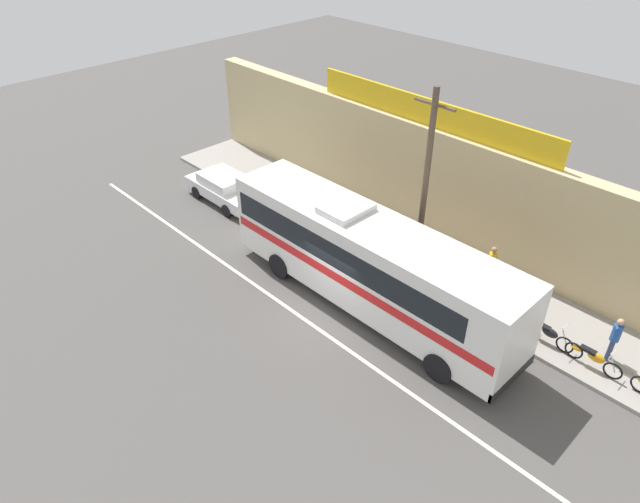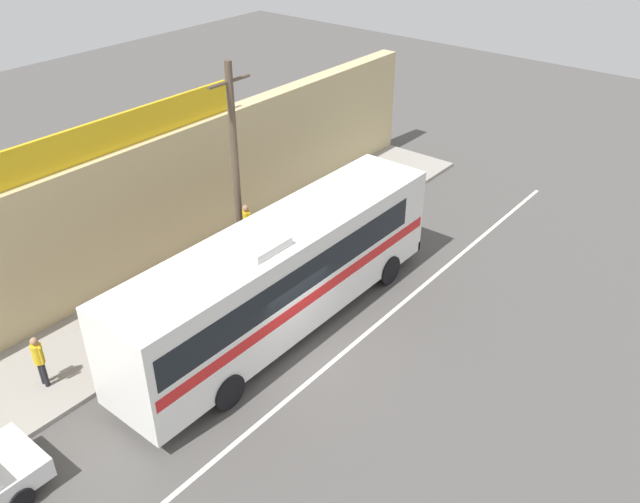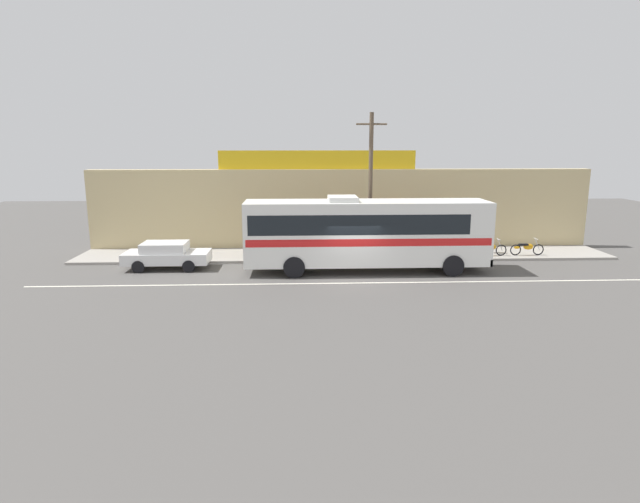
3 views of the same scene
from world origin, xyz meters
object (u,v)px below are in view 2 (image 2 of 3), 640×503
utility_pole (237,182)px  motorcycle_red (354,203)px  pedestrian_by_curb (342,183)px  pedestrian_far_right (246,223)px  motorcycle_orange (382,185)px  motorcycle_black (329,217)px  intercity_bus (281,272)px  pedestrian_far_left (39,358)px  motorcycle_blue (307,229)px

utility_pole → motorcycle_red: utility_pole is taller
utility_pole → pedestrian_by_curb: (7.06, 1.23, -3.01)m
pedestrian_far_right → pedestrian_by_curb: 5.00m
motorcycle_orange → motorcycle_black: 3.73m
intercity_bus → pedestrian_by_curb: intercity_bus is taller
motorcycle_black → intercity_bus: bearing=-154.7°
pedestrian_far_right → pedestrian_by_curb: bearing=-7.5°
motorcycle_black → pedestrian_by_curb: 2.05m
pedestrian_far_left → pedestrian_by_curb: bearing=0.8°
intercity_bus → utility_pole: utility_pole is taller
utility_pole → motorcycle_blue: size_ratio=4.19×
motorcycle_red → pedestrian_by_curb: bearing=73.4°
utility_pole → motorcycle_black: size_ratio=4.15×
utility_pole → pedestrian_by_curb: utility_pole is taller
motorcycle_red → motorcycle_orange: bearing=1.1°
utility_pole → motorcycle_red: 7.72m
intercity_bus → motorcycle_orange: intercity_bus is taller
intercity_bus → pedestrian_by_curb: size_ratio=7.03×
utility_pole → intercity_bus: bearing=-103.8°
motorcycle_red → motorcycle_black: 1.59m
intercity_bus → motorcycle_red: 8.00m
utility_pole → pedestrian_far_right: size_ratio=4.43×
motorcycle_orange → motorcycle_blue: 5.02m
motorcycle_black → pedestrian_by_curb: (1.82, 0.75, 0.57)m
motorcycle_red → pedestrian_by_curb: pedestrian_by_curb is taller
pedestrian_far_left → utility_pole: bearing=-8.7°
intercity_bus → motorcycle_blue: intercity_bus is taller
utility_pole → motorcycle_orange: bearing=3.2°
intercity_bus → pedestrian_far_right: bearing=57.3°
intercity_bus → pedestrian_far_left: 7.12m
motorcycle_red → pedestrian_far_right: size_ratio=1.09×
motorcycle_red → motorcycle_orange: same height
pedestrian_by_curb → intercity_bus: bearing=-155.4°
pedestrian_far_left → motorcycle_red: bearing=-2.4°
motorcycle_red → motorcycle_black: size_ratio=1.02×
intercity_bus → motorcycle_black: (5.79, 2.74, -1.50)m
motorcycle_black → motorcycle_orange: bearing=0.2°
pedestrian_far_left → motorcycle_orange: bearing=-2.0°
motorcycle_orange → pedestrian_by_curb: size_ratio=1.12×
intercity_bus → pedestrian_by_curb: (7.61, 3.48, -0.93)m
pedestrian_far_right → pedestrian_far_left: pedestrian_far_right is taller
motorcycle_orange → pedestrian_by_curb: bearing=158.9°
pedestrian_far_right → pedestrian_by_curb: pedestrian_far_right is taller
motorcycle_orange → motorcycle_red: bearing=-178.9°
pedestrian_far_right → motorcycle_orange: bearing=-11.4°
utility_pole → motorcycle_black: bearing=5.3°
intercity_bus → pedestrian_far_left: (-6.24, 3.29, -0.97)m
utility_pole → pedestrian_far_left: bearing=171.3°
intercity_bus → motorcycle_red: size_ratio=6.33×
motorcycle_blue → pedestrian_far_left: bearing=177.3°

